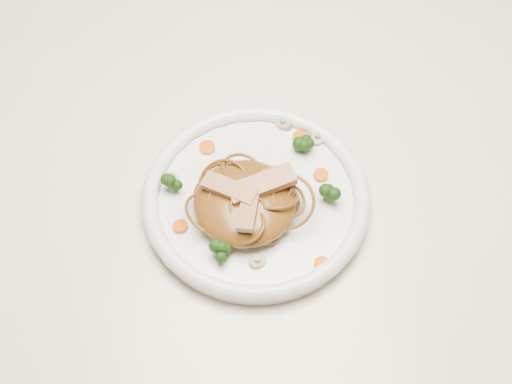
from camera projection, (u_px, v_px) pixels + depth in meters
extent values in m
plane|color=#4D2C1A|center=(267.00, 361.00, 1.58)|extent=(4.00, 4.00, 0.00)
cube|color=silver|center=(274.00, 158.00, 0.97)|extent=(1.20, 0.80, 0.04)
cylinder|color=brown|center=(493.00, 86.00, 1.53)|extent=(0.06, 0.06, 0.71)
cylinder|color=white|center=(256.00, 202.00, 0.90)|extent=(0.31, 0.31, 0.02)
ellipsoid|color=brown|center=(245.00, 203.00, 0.87)|extent=(0.15, 0.15, 0.04)
cube|color=tan|center=(262.00, 184.00, 0.86)|extent=(0.08, 0.04, 0.01)
cube|color=tan|center=(230.00, 189.00, 0.85)|extent=(0.06, 0.06, 0.01)
cube|color=tan|center=(249.00, 208.00, 0.84)|extent=(0.04, 0.06, 0.01)
cylinder|color=#CF4707|center=(300.00, 137.00, 0.94)|extent=(0.02, 0.02, 0.00)
cylinder|color=#CF4707|center=(180.00, 226.00, 0.87)|extent=(0.02, 0.02, 0.00)
cylinder|color=#CF4707|center=(321.00, 175.00, 0.91)|extent=(0.02, 0.02, 0.00)
cylinder|color=#CF4707|center=(207.00, 147.00, 0.93)|extent=(0.02, 0.02, 0.00)
cylinder|color=#CF4707|center=(322.00, 265.00, 0.84)|extent=(0.02, 0.02, 0.00)
cylinder|color=tan|center=(258.00, 261.00, 0.84)|extent=(0.03, 0.03, 0.01)
cylinder|color=tan|center=(317.00, 138.00, 0.94)|extent=(0.03, 0.03, 0.01)
cylinder|color=tan|center=(171.00, 179.00, 0.90)|extent=(0.03, 0.03, 0.01)
cylinder|color=tan|center=(283.00, 123.00, 0.95)|extent=(0.03, 0.03, 0.01)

